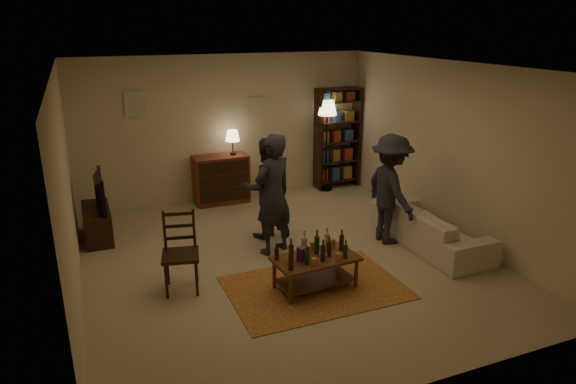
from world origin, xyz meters
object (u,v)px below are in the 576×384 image
floor_lamp (327,114)px  person_by_sofa (390,189)px  sofa (431,227)px  coffee_table (315,260)px  person_left (273,195)px  dining_chair (180,248)px  person_right (266,188)px  tv_stand (97,215)px  bookshelf (337,137)px  dresser (222,178)px

floor_lamp → person_by_sofa: floor_lamp is taller
floor_lamp → sofa: bearing=-85.2°
coffee_table → person_left: size_ratio=0.62×
dining_chair → person_by_sofa: person_by_sofa is taller
person_right → person_by_sofa: person_by_sofa is taller
coffee_table → sofa: 2.25m
coffee_table → person_right: (0.02, 1.82, 0.40)m
person_left → coffee_table: bearing=71.8°
person_by_sofa → tv_stand: bearing=67.8°
dining_chair → person_right: (1.57, 1.17, 0.25)m
bookshelf → floor_lamp: 0.60m
person_right → person_by_sofa: (1.67, -0.91, 0.05)m
coffee_table → dining_chair: (-1.56, 0.65, 0.16)m
dining_chair → person_by_sofa: bearing=16.7°
dresser → sofa: 3.93m
bookshelf → dining_chair: bearing=-141.1°
dresser → floor_lamp: floor_lamp is taller
person_left → dresser: bearing=-109.3°
bookshelf → sofa: size_ratio=0.97×
floor_lamp → person_by_sofa: bearing=-95.3°
dresser → person_by_sofa: (1.89, -2.73, 0.37)m
floor_lamp → sofa: size_ratio=0.87×
bookshelf → sofa: (-0.05, -3.18, -0.73)m
person_by_sofa → sofa: bearing=-126.1°
bookshelf → person_left: (-2.32, -2.48, -0.14)m
coffee_table → floor_lamp: floor_lamp is taller
person_left → person_right: (0.10, 0.59, -0.09)m
tv_stand → person_right: size_ratio=0.66×
floor_lamp → sofa: 3.30m
sofa → person_by_sofa: size_ratio=1.23×
coffee_table → bookshelf: (2.23, 3.71, 0.64)m
tv_stand → person_by_sofa: bearing=-23.7°
bookshelf → floor_lamp: bearing=-156.5°
dining_chair → person_right: bearing=48.7°
tv_stand → person_right: person_right is taller
coffee_table → person_left: 1.33m
tv_stand → bookshelf: bookshelf is taller
tv_stand → person_right: bearing=-20.1°
tv_stand → bookshelf: size_ratio=0.52×
person_left → person_right: 0.61m
person_left → tv_stand: bearing=-54.5°
floor_lamp → person_left: size_ratio=1.02×
floor_lamp → sofa: (0.25, -3.05, -1.24)m
dresser → floor_lamp: 2.39m
dresser → person_right: size_ratio=0.85×
dining_chair → person_right: size_ratio=0.65×
dining_chair → dresser: size_ratio=0.77×
dresser → floor_lamp: size_ratio=0.75×
dresser → bookshelf: 2.50m
bookshelf → floor_lamp: bookshelf is taller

